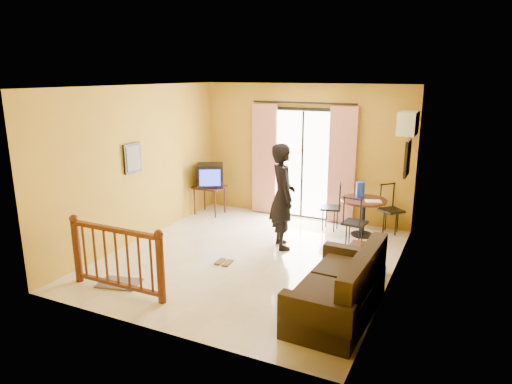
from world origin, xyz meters
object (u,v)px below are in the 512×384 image
at_px(sofa, 341,292).
at_px(standing_person, 282,196).
at_px(coffee_table, 362,261).
at_px(television, 210,175).
at_px(dining_table, 363,207).

bearing_deg(sofa, standing_person, 131.88).
bearing_deg(standing_person, coffee_table, -149.93).
xyz_separation_m(coffee_table, standing_person, (-1.58, 0.68, 0.65)).
distance_m(television, dining_table, 3.31).
xyz_separation_m(sofa, standing_person, (-1.58, 1.90, 0.59)).
height_order(television, coffee_table, television).
relative_size(sofa, standing_person, 1.02).
height_order(sofa, standing_person, standing_person).
bearing_deg(standing_person, television, 25.33).
relative_size(dining_table, sofa, 0.46).
distance_m(coffee_table, sofa, 1.22).
bearing_deg(standing_person, dining_table, -80.86).
distance_m(television, coffee_table, 4.18).
distance_m(television, sofa, 4.84).
relative_size(television, standing_person, 0.39).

